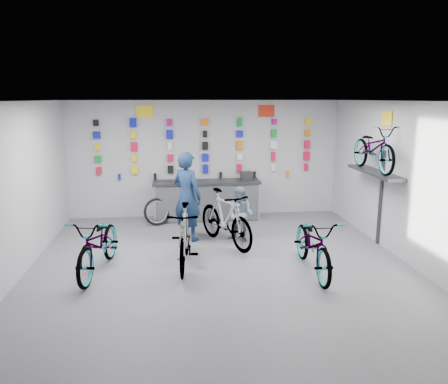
{
  "coord_description": "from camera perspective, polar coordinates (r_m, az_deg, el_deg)",
  "views": [
    {
      "loc": [
        -0.83,
        -7.26,
        3.05
      ],
      "look_at": [
        0.19,
        1.4,
        1.17
      ],
      "focal_mm": 35.0,
      "sensor_mm": 36.0,
      "label": 1
    }
  ],
  "objects": [
    {
      "name": "customer",
      "position": [
        9.42,
        2.17,
        -2.92
      ],
      "size": [
        0.74,
        0.7,
        1.2
      ],
      "primitive_type": "imported",
      "rotation": [
        0.0,
        0.0,
        -0.59
      ],
      "color": "slate",
      "rests_on": "floor"
    },
    {
      "name": "floor",
      "position": [
        7.92,
        -0.18,
        -10.48
      ],
      "size": [
        8.0,
        8.0,
        0.0
      ],
      "primitive_type": "plane",
      "color": "#55555A",
      "rests_on": "ground"
    },
    {
      "name": "register",
      "position": [
        11.14,
        2.99,
        2.13
      ],
      "size": [
        0.29,
        0.31,
        0.22
      ],
      "primitive_type": "cube",
      "rotation": [
        0.0,
        0.0,
        0.04
      ],
      "color": "black",
      "rests_on": "counter"
    },
    {
      "name": "wall_front",
      "position": [
        3.7,
        7.06,
        -12.65
      ],
      "size": [
        7.0,
        0.0,
        7.0
      ],
      "primitive_type": "plane",
      "rotation": [
        -1.57,
        0.0,
        0.0
      ],
      "color": "#B3B3B6",
      "rests_on": "floor"
    },
    {
      "name": "wall_right",
      "position": [
        8.59,
        23.67,
        0.75
      ],
      "size": [
        0.0,
        8.0,
        8.0
      ],
      "primitive_type": "plane",
      "rotation": [
        1.57,
        0.0,
        -1.57
      ],
      "color": "#B3B3B6",
      "rests_on": "floor"
    },
    {
      "name": "wall_bracket",
      "position": [
        9.56,
        19.18,
        1.95
      ],
      "size": [
        0.39,
        1.9,
        2.0
      ],
      "color": "#333338",
      "rests_on": "wall_right"
    },
    {
      "name": "bike_left",
      "position": [
        8.06,
        -16.04,
        -6.54
      ],
      "size": [
        1.02,
        2.1,
        1.06
      ],
      "primitive_type": "imported",
      "rotation": [
        0.0,
        0.0,
        -0.16
      ],
      "color": "gray",
      "rests_on": "floor"
    },
    {
      "name": "counter",
      "position": [
        11.13,
        -2.27,
        -1.15
      ],
      "size": [
        2.7,
        0.66,
        1.0
      ],
      "color": "black",
      "rests_on": "floor"
    },
    {
      "name": "sign_left",
      "position": [
        11.26,
        -10.3,
        10.3
      ],
      "size": [
        0.42,
        0.02,
        0.3
      ],
      "primitive_type": "cube",
      "color": "yellow",
      "rests_on": "wall_back"
    },
    {
      "name": "wall_left",
      "position": [
        7.89,
        -26.35,
        -0.44
      ],
      "size": [
        0.0,
        8.0,
        8.0
      ],
      "primitive_type": "plane",
      "rotation": [
        1.57,
        0.0,
        1.57
      ],
      "color": "#B3B3B6",
      "rests_on": "floor"
    },
    {
      "name": "bike_wall",
      "position": [
        9.45,
        19.0,
        5.46
      ],
      "size": [
        0.63,
        1.8,
        0.95
      ],
      "primitive_type": "imported",
      "color": "gray",
      "rests_on": "wall_bracket"
    },
    {
      "name": "clerk",
      "position": [
        9.45,
        -4.84,
        -0.58
      ],
      "size": [
        0.84,
        0.81,
        1.94
      ],
      "primitive_type": "imported",
      "rotation": [
        0.0,
        0.0,
        2.44
      ],
      "color": "#142746",
      "rests_on": "floor"
    },
    {
      "name": "bike_right",
      "position": [
        7.92,
        11.6,
        -6.66
      ],
      "size": [
        0.75,
        2.02,
        1.05
      ],
      "primitive_type": "imported",
      "rotation": [
        0.0,
        0.0,
        -0.03
      ],
      "color": "gray",
      "rests_on": "floor"
    },
    {
      "name": "spare_wheel",
      "position": [
        10.79,
        -8.74,
        -2.58
      ],
      "size": [
        0.71,
        0.45,
        0.67
      ],
      "rotation": [
        0.0,
        0.0,
        0.38
      ],
      "color": "black",
      "rests_on": "floor"
    },
    {
      "name": "sign_side",
      "position": [
        9.5,
        20.52,
        9.01
      ],
      "size": [
        0.02,
        0.4,
        0.3
      ],
      "primitive_type": "cube",
      "color": "yellow",
      "rests_on": "wall_right"
    },
    {
      "name": "bike_center",
      "position": [
        8.03,
        -5.2,
        -5.87
      ],
      "size": [
        0.71,
        1.93,
        1.14
      ],
      "primitive_type": "imported",
      "rotation": [
        0.0,
        0.0,
        -0.1
      ],
      "color": "gray",
      "rests_on": "floor"
    },
    {
      "name": "ceiling",
      "position": [
        7.31,
        -0.2,
        11.79
      ],
      "size": [
        8.0,
        8.0,
        0.0
      ],
      "primitive_type": "plane",
      "rotation": [
        3.14,
        0.0,
        0.0
      ],
      "color": "white",
      "rests_on": "wall_back"
    },
    {
      "name": "bike_service",
      "position": [
        9.18,
        0.2,
        -3.41
      ],
      "size": [
        1.34,
        1.99,
        1.17
      ],
      "primitive_type": "imported",
      "rotation": [
        0.0,
        0.0,
        0.45
      ],
      "color": "gray",
      "rests_on": "floor"
    },
    {
      "name": "merch_wall",
      "position": [
        11.29,
        -2.41,
        5.81
      ],
      "size": [
        5.57,
        0.08,
        1.57
      ],
      "color": "red",
      "rests_on": "wall_back"
    },
    {
      "name": "wall_back",
      "position": [
        11.4,
        -2.49,
        4.35
      ],
      "size": [
        7.0,
        0.0,
        7.0
      ],
      "primitive_type": "plane",
      "rotation": [
        1.57,
        0.0,
        0.0
      ],
      "color": "#B3B3B6",
      "rests_on": "floor"
    },
    {
      "name": "sign_right",
      "position": [
        11.5,
        5.56,
        10.48
      ],
      "size": [
        0.42,
        0.02,
        0.3
      ],
      "primitive_type": "cube",
      "color": "red",
      "rests_on": "wall_back"
    }
  ]
}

